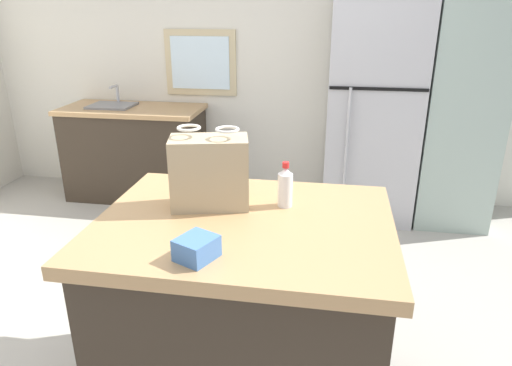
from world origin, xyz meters
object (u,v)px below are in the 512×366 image
Objects in this scene: tall_cabinet at (462,96)px; shopping_bag at (210,172)px; bottle at (285,187)px; refrigerator at (373,110)px; kitchen_island at (245,312)px; small_box at (197,248)px.

tall_cabinet is 5.93× the size of shopping_bag.
bottle is at bearing 8.96° from shopping_bag.
refrigerator is at bearing 76.01° from bottle.
kitchen_island is 0.61m from small_box.
kitchen_island is 9.19× the size of small_box.
tall_cabinet is (1.36, 2.25, 0.61)m from kitchen_island.
kitchen_island is 0.65× the size of refrigerator.
tall_cabinet reaches higher than bottle.
tall_cabinet is at bearing 0.02° from refrigerator.
tall_cabinet is 2.97m from small_box.
kitchen_island is 0.66m from shopping_bag.
refrigerator reaches higher than bottle.
kitchen_island is at bearing -106.58° from refrigerator.
bottle is at bearing 48.39° from kitchen_island.
shopping_bag is (-0.84, -2.13, 0.15)m from refrigerator.
small_box is (-1.47, -2.58, -0.11)m from tall_cabinet.
small_box is at bearing -81.25° from shopping_bag.
shopping_bag is at bearing -125.83° from tall_cabinet.
kitchen_island is 3.37× the size of shopping_bag.
tall_cabinet is at bearing 54.17° from shopping_bag.
tall_cabinet reaches higher than refrigerator.
bottle is (0.26, 0.51, 0.05)m from small_box.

